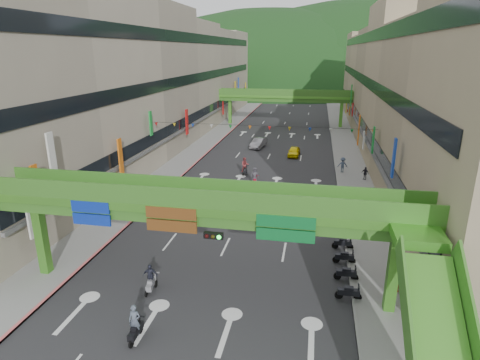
{
  "coord_description": "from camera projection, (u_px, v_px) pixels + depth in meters",
  "views": [
    {
      "loc": [
        6.27,
        -14.99,
        14.38
      ],
      "look_at": [
        0.0,
        18.0,
        3.5
      ],
      "focal_mm": 30.0,
      "sensor_mm": 36.0,
      "label": 1
    }
  ],
  "objects": [
    {
      "name": "scooter_rider_far",
      "position": [
        255.0,
        177.0,
        44.32
      ],
      "size": [
        0.98,
        1.57,
        2.12
      ],
      "color": "maroon",
      "rests_on": "ground"
    },
    {
      "name": "building_row_right",
      "position": [
        404.0,
        85.0,
        60.01
      ],
      "size": [
        12.8,
        95.0,
        19.0
      ],
      "color": "gray",
      "rests_on": "ground"
    },
    {
      "name": "sidewalk_right",
      "position": [
        344.0,
        144.0,
        64.31
      ],
      "size": [
        4.0,
        140.0,
        0.15
      ],
      "primitive_type": "cube",
      "color": "gray",
      "rests_on": "ground"
    },
    {
      "name": "scooter_rider_near",
      "position": [
        135.0,
        324.0,
        20.6
      ],
      "size": [
        0.63,
        1.6,
        2.06
      ],
      "color": "black",
      "rests_on": "ground"
    },
    {
      "name": "curb_left",
      "position": [
        223.0,
        139.0,
        67.88
      ],
      "size": [
        0.2,
        140.0,
        0.18
      ],
      "primitive_type": "cube",
      "color": "#CC5959",
      "rests_on": "ground"
    },
    {
      "name": "overpass_near",
      "position": [
        215.0,
        219.0,
        22.82
      ],
      "size": [
        28.0,
        12.27,
        7.1
      ],
      "color": "#4C9E2D",
      "rests_on": "ground"
    },
    {
      "name": "building_row_left",
      "position": [
        164.0,
        81.0,
        66.73
      ],
      "size": [
        12.8,
        95.0,
        19.0
      ],
      "color": "#9E937F",
      "rests_on": "ground"
    },
    {
      "name": "bunting_string",
      "position": [
        260.0,
        128.0,
        45.76
      ],
      "size": [
        26.0,
        0.36,
        0.47
      ],
      "color": "black",
      "rests_on": "ground"
    },
    {
      "name": "car_silver",
      "position": [
        259.0,
        143.0,
        61.89
      ],
      "size": [
        2.3,
        4.66,
        1.47
      ],
      "primitive_type": "imported",
      "rotation": [
        0.0,
        0.0,
        -0.17
      ],
      "color": "#98969D",
      "rests_on": "ground"
    },
    {
      "name": "hill_left",
      "position": [
        267.0,
        86.0,
        171.75
      ],
      "size": [
        168.0,
        140.0,
        112.0
      ],
      "primitive_type": "ellipsoid",
      "color": "#1C4419",
      "rests_on": "ground"
    },
    {
      "name": "pedestrian_red",
      "position": [
        405.0,
        281.0,
        24.6
      ],
      "size": [
        1.03,
        0.92,
        1.75
      ],
      "primitive_type": "imported",
      "rotation": [
        0.0,
        0.0,
        0.35
      ],
      "color": "#AA1E1C",
      "rests_on": "ground"
    },
    {
      "name": "scooter_rider_mid",
      "position": [
        245.0,
        166.0,
        48.16
      ],
      "size": [
        1.03,
        1.58,
        2.18
      ],
      "color": "black",
      "rests_on": "ground"
    },
    {
      "name": "scooter_rider_left",
      "position": [
        150.0,
        278.0,
        24.78
      ],
      "size": [
        0.97,
        1.59,
        1.92
      ],
      "color": "gray",
      "rests_on": "ground"
    },
    {
      "name": "pedestrian_dark",
      "position": [
        365.0,
        174.0,
        46.18
      ],
      "size": [
        0.93,
        0.81,
        1.51
      ],
      "primitive_type": "imported",
      "rotation": [
        0.0,
        0.0,
        -0.62
      ],
      "color": "black",
      "rests_on": "ground"
    },
    {
      "name": "pedestrian_blue",
      "position": [
        342.0,
        166.0,
        48.99
      ],
      "size": [
        0.86,
        0.56,
        1.84
      ],
      "primitive_type": "imported",
      "rotation": [
        0.0,
        0.0,
        3.15
      ],
      "color": "#3F4D64",
      "rests_on": "ground"
    },
    {
      "name": "sidewalk_left",
      "position": [
        212.0,
        139.0,
        68.22
      ],
      "size": [
        4.0,
        140.0,
        0.15
      ],
      "primitive_type": "cube",
      "color": "gray",
      "rests_on": "ground"
    },
    {
      "name": "curb_right",
      "position": [
        332.0,
        143.0,
        64.64
      ],
      "size": [
        0.2,
        140.0,
        0.18
      ],
      "primitive_type": "cube",
      "color": "gray",
      "rests_on": "ground"
    },
    {
      "name": "overpass_far",
      "position": [
        285.0,
        98.0,
        78.64
      ],
      "size": [
        28.0,
        2.2,
        7.1
      ],
      "color": "#4C9E2D",
      "rests_on": "ground"
    },
    {
      "name": "road_slab",
      "position": [
        276.0,
        142.0,
        66.28
      ],
      "size": [
        18.0,
        140.0,
        0.02
      ],
      "primitive_type": "cube",
      "color": "#28282B",
      "rests_on": "ground"
    },
    {
      "name": "hill_right",
      "position": [
        360.0,
        83.0,
        183.34
      ],
      "size": [
        208.0,
        176.0,
        128.0
      ],
      "primitive_type": "ellipsoid",
      "color": "#1C4419",
      "rests_on": "ground"
    },
    {
      "name": "ground",
      "position": [
        171.0,
        360.0,
        19.56
      ],
      "size": [
        320.0,
        320.0,
        0.0
      ],
      "primitive_type": "plane",
      "color": "black",
      "rests_on": "ground"
    },
    {
      "name": "parked_scooter_row",
      "position": [
        345.0,
        265.0,
        27.18
      ],
      "size": [
        1.6,
        7.15,
        1.08
      ],
      "color": "black",
      "rests_on": "ground"
    },
    {
      "name": "car_yellow",
      "position": [
        294.0,
        152.0,
        56.97
      ],
      "size": [
        1.75,
        3.97,
        1.33
      ],
      "primitive_type": "imported",
      "rotation": [
        0.0,
        0.0,
        -0.05
      ],
      "color": "yellow",
      "rests_on": "ground"
    }
  ]
}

